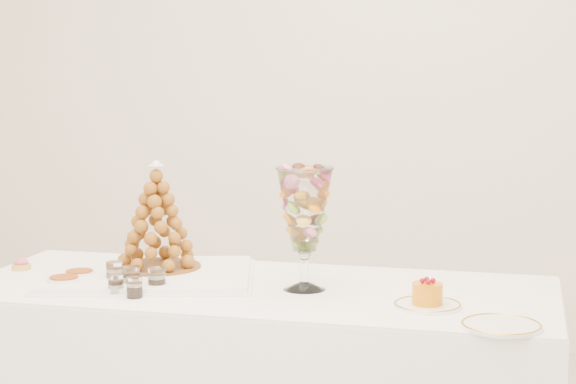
% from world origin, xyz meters
% --- Properties ---
extents(lace_tray, '(0.76, 0.65, 0.02)m').
position_xyz_m(lace_tray, '(-0.45, 0.14, 0.71)').
color(lace_tray, white).
rests_on(lace_tray, buffet_table).
extents(macaron_vase, '(0.17, 0.17, 0.38)m').
position_xyz_m(macaron_vase, '(0.07, 0.12, 0.94)').
color(macaron_vase, white).
rests_on(macaron_vase, buffet_table).
extents(cake_plate, '(0.20, 0.20, 0.01)m').
position_xyz_m(cake_plate, '(0.46, 0.01, 0.70)').
color(cake_plate, white).
rests_on(cake_plate, buffet_table).
extents(spare_plate, '(0.22, 0.22, 0.01)m').
position_xyz_m(spare_plate, '(0.68, -0.15, 0.70)').
color(spare_plate, white).
rests_on(spare_plate, buffet_table).
extents(pink_tart, '(0.06, 0.06, 0.04)m').
position_xyz_m(pink_tart, '(-0.91, 0.14, 0.71)').
color(pink_tart, tan).
rests_on(pink_tart, buffet_table).
extents(verrine_a, '(0.06, 0.06, 0.07)m').
position_xyz_m(verrine_a, '(-0.52, 0.03, 0.73)').
color(verrine_a, white).
rests_on(verrine_a, buffet_table).
extents(verrine_b, '(0.06, 0.06, 0.07)m').
position_xyz_m(verrine_b, '(-0.44, -0.01, 0.73)').
color(verrine_b, white).
rests_on(verrine_b, buffet_table).
extents(verrine_c, '(0.05, 0.05, 0.07)m').
position_xyz_m(verrine_c, '(-0.36, -0.02, 0.73)').
color(verrine_c, white).
rests_on(verrine_c, buffet_table).
extents(verrine_d, '(0.05, 0.05, 0.06)m').
position_xyz_m(verrine_d, '(-0.45, -0.10, 0.73)').
color(verrine_d, white).
rests_on(verrine_d, buffet_table).
extents(verrine_e, '(0.05, 0.05, 0.06)m').
position_xyz_m(verrine_e, '(-0.39, -0.11, 0.73)').
color(verrine_e, white).
rests_on(verrine_e, buffet_table).
extents(ramekin_back, '(0.09, 0.09, 0.03)m').
position_xyz_m(ramekin_back, '(-0.65, 0.05, 0.71)').
color(ramekin_back, white).
rests_on(ramekin_back, buffet_table).
extents(ramekin_front, '(0.10, 0.10, 0.03)m').
position_xyz_m(ramekin_front, '(-0.65, -0.05, 0.71)').
color(ramekin_front, white).
rests_on(ramekin_front, buffet_table).
extents(croquembouche, '(0.29, 0.29, 0.35)m').
position_xyz_m(croquembouche, '(-0.45, 0.21, 0.89)').
color(croquembouche, brown).
rests_on(croquembouche, lace_tray).
extents(mousse_cake, '(0.09, 0.09, 0.08)m').
position_xyz_m(mousse_cake, '(0.46, 0.01, 0.74)').
color(mousse_cake, orange).
rests_on(mousse_cake, cake_plate).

